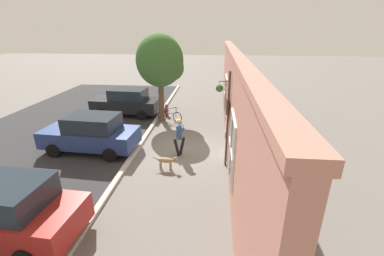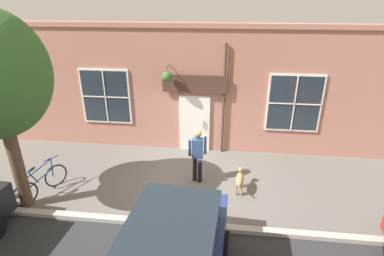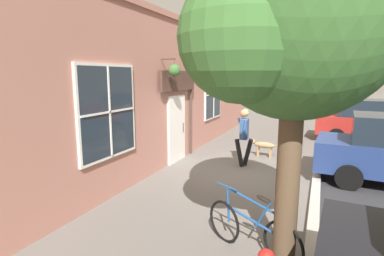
{
  "view_description": "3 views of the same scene",
  "coord_description": "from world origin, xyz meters",
  "px_view_note": "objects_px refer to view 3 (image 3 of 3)",
  "views": [
    {
      "loc": [
        -1.6,
        10.74,
        5.41
      ],
      "look_at": [
        -0.65,
        0.46,
        1.35
      ],
      "focal_mm": 24.0,
      "sensor_mm": 36.0,
      "label": 1
    },
    {
      "loc": [
        7.79,
        1.19,
        5.27
      ],
      "look_at": [
        -0.59,
        0.21,
        1.56
      ],
      "focal_mm": 28.0,
      "sensor_mm": 36.0,
      "label": 2
    },
    {
      "loc": [
        1.99,
        -8.21,
        2.72
      ],
      "look_at": [
        -1.28,
        -0.69,
        1.27
      ],
      "focal_mm": 28.0,
      "sensor_mm": 36.0,
      "label": 3
    }
  ],
  "objects_px": {
    "street_tree_by_curb": "(290,8)",
    "leaning_bicycle": "(251,229)",
    "pedestrian_walking": "(244,132)",
    "parked_car_far_end": "(373,121)",
    "dog_on_leash": "(263,145)"
  },
  "relations": [
    {
      "from": "street_tree_by_curb",
      "to": "parked_car_far_end",
      "type": "xyz_separation_m",
      "value": [
        2.39,
        9.88,
        -2.66
      ]
    },
    {
      "from": "leaning_bicycle",
      "to": "parked_car_far_end",
      "type": "height_order",
      "value": "parked_car_far_end"
    },
    {
      "from": "dog_on_leash",
      "to": "street_tree_by_curb",
      "type": "height_order",
      "value": "street_tree_by_curb"
    },
    {
      "from": "street_tree_by_curb",
      "to": "pedestrian_walking",
      "type": "bearing_deg",
      "value": 109.39
    },
    {
      "from": "dog_on_leash",
      "to": "street_tree_by_curb",
      "type": "distance_m",
      "value": 6.81
    },
    {
      "from": "pedestrian_walking",
      "to": "street_tree_by_curb",
      "type": "relative_size",
      "value": 0.34
    },
    {
      "from": "dog_on_leash",
      "to": "leaning_bicycle",
      "type": "relative_size",
      "value": 0.68
    },
    {
      "from": "pedestrian_walking",
      "to": "leaning_bicycle",
      "type": "distance_m",
      "value": 4.59
    },
    {
      "from": "street_tree_by_curb",
      "to": "leaning_bicycle",
      "type": "height_order",
      "value": "street_tree_by_curb"
    },
    {
      "from": "pedestrian_walking",
      "to": "leaning_bicycle",
      "type": "bearing_deg",
      "value": -74.61
    },
    {
      "from": "pedestrian_walking",
      "to": "parked_car_far_end",
      "type": "distance_m",
      "value": 6.62
    },
    {
      "from": "parked_car_far_end",
      "to": "pedestrian_walking",
      "type": "bearing_deg",
      "value": -127.39
    },
    {
      "from": "pedestrian_walking",
      "to": "street_tree_by_curb",
      "type": "height_order",
      "value": "street_tree_by_curb"
    },
    {
      "from": "dog_on_leash",
      "to": "leaning_bicycle",
      "type": "xyz_separation_m",
      "value": [
        0.87,
        -5.66,
        -0.02
      ]
    },
    {
      "from": "pedestrian_walking",
      "to": "parked_car_far_end",
      "type": "height_order",
      "value": "parked_car_far_end"
    }
  ]
}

